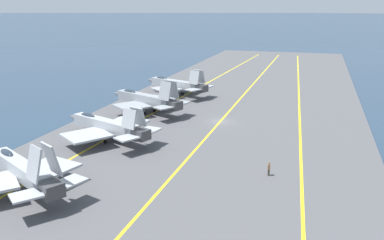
% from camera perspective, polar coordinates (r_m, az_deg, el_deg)
% --- Properties ---
extents(ground_plane, '(2000.00, 2000.00, 0.00)m').
position_cam_1_polar(ground_plane, '(70.72, 3.99, -0.51)').
color(ground_plane, '#23384C').
extents(carrier_deck, '(224.41, 48.79, 0.40)m').
position_cam_1_polar(carrier_deck, '(70.66, 3.99, -0.36)').
color(carrier_deck, '#4C4C4F').
rests_on(carrier_deck, ground).
extents(deck_stripe_foul_line, '(201.63, 12.41, 0.01)m').
position_cam_1_polar(deck_stripe_foul_line, '(68.93, 14.91, -1.11)').
color(deck_stripe_foul_line, yellow).
rests_on(deck_stripe_foul_line, carrier_deck).
extents(deck_stripe_centerline, '(201.97, 0.36, 0.01)m').
position_cam_1_polar(deck_stripe_centerline, '(70.60, 4.00, -0.20)').
color(deck_stripe_centerline, yellow).
rests_on(deck_stripe_centerline, carrier_deck).
extents(deck_stripe_edge_line, '(201.69, 11.33, 0.01)m').
position_cam_1_polar(deck_stripe_edge_line, '(74.69, -6.06, 0.65)').
color(deck_stripe_edge_line, yellow).
rests_on(deck_stripe_edge_line, carrier_deck).
extents(parked_jet_nearest, '(12.40, 15.92, 6.67)m').
position_cam_1_polar(parked_jet_nearest, '(47.35, -22.70, -6.49)').
color(parked_jet_nearest, '#9EA3A8').
rests_on(parked_jet_nearest, carrier_deck).
extents(parked_jet_second, '(14.21, 17.01, 5.84)m').
position_cam_1_polar(parked_jet_second, '(61.27, -11.87, -0.79)').
color(parked_jet_second, '#9EA3A8').
rests_on(parked_jet_second, carrier_deck).
extents(parked_jet_third, '(13.17, 17.41, 6.72)m').
position_cam_1_polar(parked_jet_third, '(76.01, -6.52, 2.90)').
color(parked_jet_third, gray).
rests_on(parked_jet_third, carrier_deck).
extents(parked_jet_fourth, '(12.39, 17.23, 6.24)m').
position_cam_1_polar(parked_jet_fourth, '(90.55, -2.23, 5.04)').
color(parked_jet_fourth, '#93999E').
rests_on(parked_jet_fourth, carrier_deck).
extents(crew_brown_vest, '(0.42, 0.33, 1.72)m').
position_cam_1_polar(crew_brown_vest, '(49.07, 10.74, -6.66)').
color(crew_brown_vest, '#383328').
rests_on(crew_brown_vest, carrier_deck).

